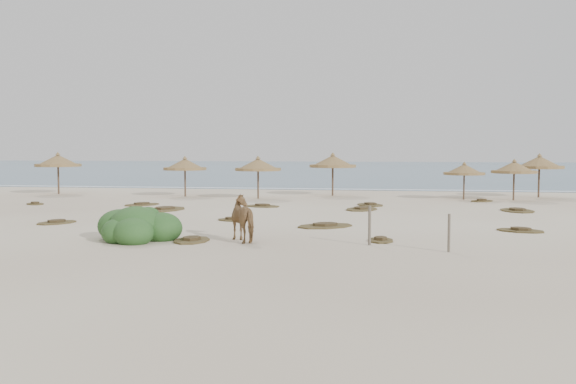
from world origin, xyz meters
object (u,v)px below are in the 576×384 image
object	(u,v)px
horse	(246,218)
bush	(137,227)
palapa_0	(58,161)
palapa_1	(185,165)

from	to	relation	value
horse	bush	distance (m)	4.03
palapa_0	bush	bearing A→B (deg)	-55.31
palapa_0	bush	distance (m)	25.72
palapa_1	horse	distance (m)	21.90
palapa_1	horse	xyz separation A→B (m)	(8.83, -20.00, -1.34)
palapa_1	bush	size ratio (longest dim) A/B	1.04
palapa_0	bush	xyz separation A→B (m)	(14.60, -21.09, -1.90)
horse	palapa_1	bearing A→B (deg)	-102.83
palapa_1	horse	bearing A→B (deg)	-66.18
palapa_0	palapa_1	size ratio (longest dim) A/B	1.20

